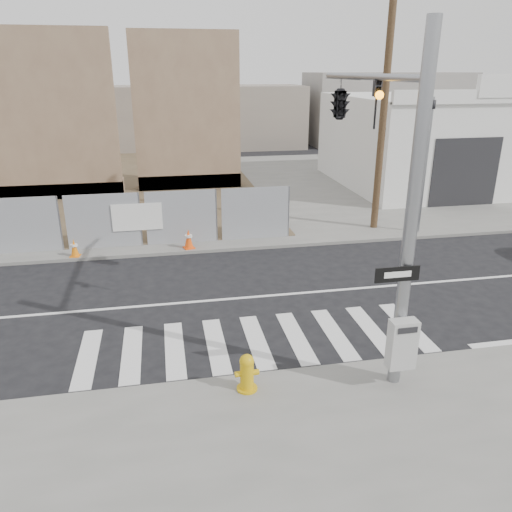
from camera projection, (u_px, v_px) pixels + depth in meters
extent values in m
plane|color=black|center=(240.00, 298.00, 14.56)|extent=(100.00, 100.00, 0.00)
cube|color=slate|center=(200.00, 190.00, 27.41)|extent=(50.00, 20.00, 0.12)
cylinder|color=gray|center=(411.00, 221.00, 9.31)|extent=(0.26, 0.26, 7.00)
cylinder|color=gray|center=(367.00, 77.00, 10.82)|extent=(0.14, 5.20, 0.14)
cube|color=#B2B2AF|center=(402.00, 344.00, 9.92)|extent=(0.55, 0.30, 1.05)
cube|color=black|center=(397.00, 274.00, 9.47)|extent=(0.90, 0.03, 0.30)
cube|color=silver|center=(398.00, 275.00, 9.45)|extent=(0.55, 0.01, 0.12)
imported|color=black|center=(376.00, 105.00, 10.46)|extent=(0.16, 0.20, 1.00)
imported|color=black|center=(340.00, 99.00, 12.49)|extent=(0.53, 2.48, 1.00)
cylinder|color=gray|center=(425.00, 167.00, 19.24)|extent=(0.12, 0.12, 5.20)
imported|color=black|center=(433.00, 100.00, 18.36)|extent=(0.16, 0.20, 1.00)
cube|color=brown|center=(52.00, 117.00, 23.83)|extent=(6.00, 0.50, 8.00)
cube|color=brown|center=(63.00, 189.00, 25.46)|extent=(6.00, 1.30, 0.80)
cube|color=brown|center=(187.00, 113.00, 25.89)|extent=(5.50, 0.50, 8.00)
cube|color=brown|center=(190.00, 180.00, 27.53)|extent=(5.50, 1.30, 0.80)
cube|color=silver|center=(448.00, 140.00, 28.09)|extent=(12.00, 10.00, 4.80)
cube|color=black|center=(465.00, 172.00, 23.40)|extent=(3.40, 0.06, 3.20)
cylinder|color=brown|center=(385.00, 101.00, 18.96)|extent=(0.28, 0.28, 10.00)
cylinder|color=#CB9F0B|center=(247.00, 388.00, 10.22)|extent=(0.47, 0.47, 0.04)
cylinder|color=#CB9F0B|center=(247.00, 376.00, 10.12)|extent=(0.30, 0.30, 0.64)
sphere|color=#CB9F0B|center=(247.00, 361.00, 10.00)|extent=(0.30, 0.30, 0.30)
cylinder|color=#CB9F0B|center=(239.00, 374.00, 10.06)|extent=(0.16, 0.13, 0.12)
cylinder|color=#CB9F0B|center=(255.00, 372.00, 10.12)|extent=(0.16, 0.13, 0.12)
cube|color=orange|center=(75.00, 256.00, 17.48)|extent=(0.37, 0.37, 0.03)
cone|color=orange|center=(74.00, 248.00, 17.37)|extent=(0.33, 0.33, 0.63)
cylinder|color=silver|center=(74.00, 245.00, 17.34)|extent=(0.24, 0.24, 0.07)
cube|color=#FF500D|center=(189.00, 248.00, 18.27)|extent=(0.46, 0.46, 0.03)
cone|color=#FF500D|center=(189.00, 239.00, 18.15)|extent=(0.41, 0.41, 0.72)
cylinder|color=silver|center=(188.00, 236.00, 18.11)|extent=(0.28, 0.28, 0.08)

